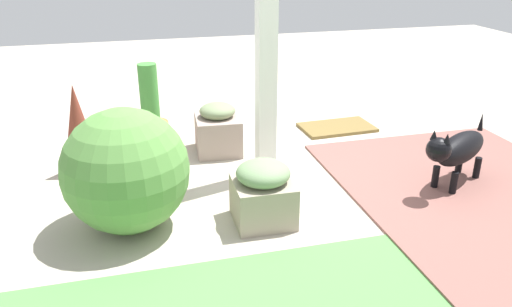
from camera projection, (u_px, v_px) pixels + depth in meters
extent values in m
plane|color=#B7AC9A|center=(297.00, 173.00, 3.98)|extent=(12.00, 12.00, 0.00)
cube|color=#84554D|center=(483.00, 196.00, 3.59)|extent=(1.80, 2.40, 0.02)
cube|color=white|center=(266.00, 29.00, 3.50)|extent=(0.13, 0.13, 2.23)
cube|color=gray|center=(218.00, 134.00, 4.32)|extent=(0.40, 0.45, 0.31)
ellipsoid|color=gray|center=(217.00, 111.00, 4.24)|extent=(0.30, 0.30, 0.13)
cube|color=gray|center=(263.00, 202.00, 3.24)|extent=(0.38, 0.37, 0.28)
ellipsoid|color=gray|center=(263.00, 173.00, 3.17)|extent=(0.34, 0.34, 0.15)
sphere|color=#599042|center=(126.00, 171.00, 3.09)|extent=(0.78, 0.78, 0.78)
cylinder|color=#A0603B|center=(82.00, 157.00, 3.95)|extent=(0.21, 0.21, 0.25)
cone|color=brown|center=(76.00, 114.00, 3.81)|extent=(0.19, 0.19, 0.46)
cylinder|color=#B46937|center=(152.00, 132.00, 4.56)|extent=(0.30, 0.30, 0.18)
cylinder|color=#428C3B|center=(149.00, 94.00, 4.42)|extent=(0.16, 0.16, 0.53)
ellipsoid|color=black|center=(461.00, 148.00, 3.68)|extent=(0.62, 0.46, 0.22)
sphere|color=black|center=(439.00, 150.00, 3.42)|extent=(0.17, 0.17, 0.17)
cone|color=black|center=(447.00, 138.00, 3.35)|extent=(0.05, 0.05, 0.07)
cone|color=black|center=(434.00, 135.00, 3.42)|extent=(0.05, 0.05, 0.07)
cylinder|color=black|center=(454.00, 184.00, 3.59)|extent=(0.05, 0.05, 0.18)
cylinder|color=black|center=(435.00, 178.00, 3.69)|extent=(0.05, 0.05, 0.18)
cylinder|color=black|center=(477.00, 169.00, 3.83)|extent=(0.05, 0.05, 0.18)
cylinder|color=black|center=(459.00, 163.00, 3.92)|extent=(0.05, 0.05, 0.18)
cone|color=black|center=(481.00, 121.00, 3.81)|extent=(0.04, 0.04, 0.14)
cube|color=olive|center=(337.00, 127.00, 4.88)|extent=(0.70, 0.44, 0.03)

